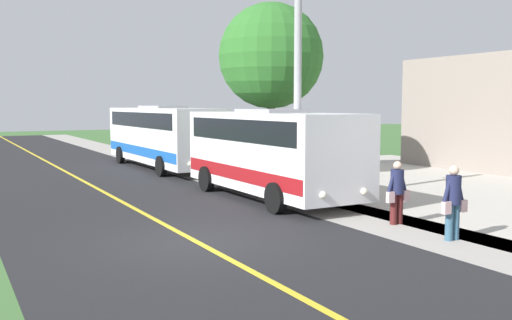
{
  "coord_description": "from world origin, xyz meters",
  "views": [
    {
      "loc": [
        4.91,
        11.76,
        3.09
      ],
      "look_at": [
        -3.5,
        -3.48,
        1.4
      ],
      "focal_mm": 39.91,
      "sensor_mm": 36.0,
      "label": 1
    }
  ],
  "objects_px": {
    "tree_curbside": "(271,56)",
    "shuttle_bus_front": "(271,149)",
    "pedestrian_with_bags": "(453,200)",
    "pedestrian_waiting": "(397,191)",
    "transit_bus_rear": "(162,134)",
    "street_light_pole": "(294,66)"
  },
  "relations": [
    {
      "from": "pedestrian_with_bags",
      "to": "tree_curbside",
      "type": "xyz_separation_m",
      "value": [
        -2.2,
        -11.97,
        4.21
      ]
    },
    {
      "from": "transit_bus_rear",
      "to": "street_light_pole",
      "type": "xyz_separation_m",
      "value": [
        -0.36,
        11.36,
        2.62
      ]
    },
    {
      "from": "transit_bus_rear",
      "to": "pedestrian_with_bags",
      "type": "distance_m",
      "value": 17.6
    },
    {
      "from": "shuttle_bus_front",
      "to": "transit_bus_rear",
      "type": "bearing_deg",
      "value": -89.71
    },
    {
      "from": "shuttle_bus_front",
      "to": "transit_bus_rear",
      "type": "height_order",
      "value": "transit_bus_rear"
    },
    {
      "from": "pedestrian_with_bags",
      "to": "tree_curbside",
      "type": "bearing_deg",
      "value": -100.41
    },
    {
      "from": "street_light_pole",
      "to": "tree_curbside",
      "type": "bearing_deg",
      "value": -113.68
    },
    {
      "from": "street_light_pole",
      "to": "pedestrian_waiting",
      "type": "bearing_deg",
      "value": 95.85
    },
    {
      "from": "pedestrian_waiting",
      "to": "street_light_pole",
      "type": "relative_size",
      "value": 0.21
    },
    {
      "from": "pedestrian_with_bags",
      "to": "tree_curbside",
      "type": "relative_size",
      "value": 0.23
    },
    {
      "from": "shuttle_bus_front",
      "to": "transit_bus_rear",
      "type": "relative_size",
      "value": 0.76
    },
    {
      "from": "pedestrian_waiting",
      "to": "tree_curbside",
      "type": "xyz_separation_m",
      "value": [
        -2.09,
        -10.02,
        4.26
      ]
    },
    {
      "from": "pedestrian_with_bags",
      "to": "pedestrian_waiting",
      "type": "distance_m",
      "value": 1.95
    },
    {
      "from": "tree_curbside",
      "to": "shuttle_bus_front",
      "type": "bearing_deg",
      "value": 59.68
    },
    {
      "from": "pedestrian_waiting",
      "to": "street_light_pole",
      "type": "height_order",
      "value": "street_light_pole"
    },
    {
      "from": "pedestrian_with_bags",
      "to": "pedestrian_waiting",
      "type": "height_order",
      "value": "pedestrian_with_bags"
    },
    {
      "from": "shuttle_bus_front",
      "to": "transit_bus_rear",
      "type": "distance_m",
      "value": 10.44
    },
    {
      "from": "pedestrian_with_bags",
      "to": "pedestrian_waiting",
      "type": "relative_size",
      "value": 1.05
    },
    {
      "from": "transit_bus_rear",
      "to": "pedestrian_with_bags",
      "type": "relative_size",
      "value": 6.07
    },
    {
      "from": "transit_bus_rear",
      "to": "pedestrian_waiting",
      "type": "xyz_separation_m",
      "value": [
        -0.8,
        15.62,
        -0.8
      ]
    },
    {
      "from": "pedestrian_with_bags",
      "to": "street_light_pole",
      "type": "bearing_deg",
      "value": -86.98
    },
    {
      "from": "transit_bus_rear",
      "to": "pedestrian_with_bags",
      "type": "xyz_separation_m",
      "value": [
        -0.69,
        17.57,
        -0.75
      ]
    }
  ]
}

